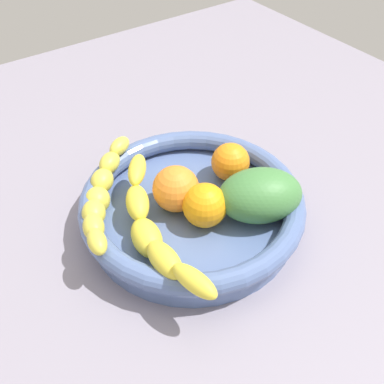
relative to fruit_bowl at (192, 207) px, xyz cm
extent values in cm
cube|color=gray|center=(0.00, 0.00, -4.23)|extent=(120.00, 120.00, 3.00)
cylinder|color=#52689C|center=(0.00, 0.00, -1.50)|extent=(27.62, 27.62, 2.46)
torus|color=#52689C|center=(0.00, 0.00, 1.14)|extent=(29.60, 29.60, 2.82)
ellipsoid|color=#DFCF44|center=(-13.03, -3.40, 3.51)|extent=(3.84, 4.49, 2.18)
ellipsoid|color=#DFCF44|center=(-11.34, -5.94, 2.81)|extent=(4.43, 4.68, 2.57)
ellipsoid|color=#DFCF44|center=(-9.32, -8.22, 2.11)|extent=(4.88, 4.86, 2.96)
ellipsoid|color=#DFCF44|center=(-7.00, -10.21, 1.41)|extent=(5.15, 5.03, 3.36)
ellipsoid|color=#DFCF44|center=(-4.44, -11.85, 2.11)|extent=(4.86, 4.48, 2.96)
ellipsoid|color=#DFCF44|center=(-1.67, -13.12, 2.81)|extent=(4.58, 3.80, 2.57)
ellipsoid|color=#DFCF44|center=(1.25, -14.00, 3.51)|extent=(4.31, 3.00, 2.18)
ellipsoid|color=yellow|center=(-6.63, -4.19, 3.95)|extent=(6.17, 5.44, 2.30)
ellipsoid|color=yellow|center=(-2.35, -6.73, 2.72)|extent=(6.66, 5.15, 2.92)
ellipsoid|color=yellow|center=(2.38, -8.31, 1.50)|extent=(6.61, 4.74, 3.54)
ellipsoid|color=yellow|center=(7.33, -8.85, 2.72)|extent=(5.99, 2.93, 2.92)
ellipsoid|color=yellow|center=(12.28, -8.32, 3.95)|extent=(6.34, 3.52, 2.30)
sphere|color=orange|center=(-1.65, -1.40, 2.80)|extent=(6.14, 6.14, 6.14)
sphere|color=orange|center=(-2.23, 8.13, 2.43)|extent=(5.41, 5.41, 5.41)
sphere|color=orange|center=(2.81, 0.10, 2.58)|extent=(5.71, 5.71, 5.71)
ellipsoid|color=#448141|center=(5.74, 6.50, 3.06)|extent=(11.74, 13.15, 6.66)
camera|label=1|loc=(35.28, -24.80, 42.69)|focal=42.77mm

